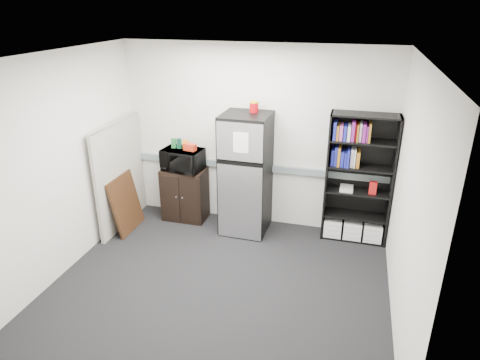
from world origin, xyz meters
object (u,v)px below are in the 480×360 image
(cabinet, at_px, (185,194))
(microwave, at_px, (183,160))
(bookshelf, at_px, (358,180))
(cubicle_partition, at_px, (120,175))
(refrigerator, at_px, (246,174))

(cabinet, distance_m, microwave, 0.58)
(bookshelf, xyz_separation_m, cubicle_partition, (-3.43, -0.49, -0.10))
(microwave, xyz_separation_m, refrigerator, (1.00, -0.06, -0.11))
(microwave, bearing_deg, refrigerator, 2.86)
(cabinet, bearing_deg, microwave, -90.00)
(cabinet, height_order, microwave, microwave)
(cabinet, relative_size, microwave, 1.40)
(cabinet, height_order, refrigerator, refrigerator)
(cubicle_partition, bearing_deg, cabinet, 26.54)
(microwave, height_order, refrigerator, refrigerator)
(bookshelf, bearing_deg, refrigerator, -174.78)
(bookshelf, xyz_separation_m, cabinet, (-2.59, -0.06, -0.50))
(cubicle_partition, distance_m, microwave, 0.95)
(refrigerator, bearing_deg, microwave, 177.66)
(bookshelf, distance_m, microwave, 2.59)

